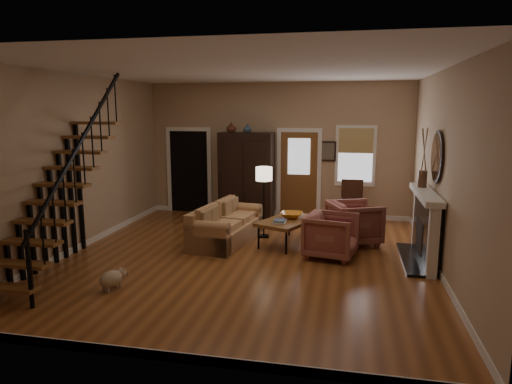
% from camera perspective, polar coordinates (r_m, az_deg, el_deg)
% --- Properties ---
extents(room, '(7.00, 7.33, 3.30)m').
position_cam_1_polar(room, '(9.73, -1.36, 3.56)').
color(room, brown).
rests_on(room, ground).
extents(staircase, '(0.94, 2.80, 3.20)m').
position_cam_1_polar(staircase, '(7.87, -23.69, 1.82)').
color(staircase, brown).
rests_on(staircase, ground).
extents(fireplace, '(0.33, 1.95, 2.30)m').
position_cam_1_polar(fireplace, '(8.49, 20.65, -3.35)').
color(fireplace, black).
rests_on(fireplace, ground).
extents(armoire, '(1.30, 0.60, 2.10)m').
position_cam_1_polar(armoire, '(11.19, -1.19, 2.09)').
color(armoire, black).
rests_on(armoire, ground).
extents(vase_a, '(0.24, 0.24, 0.25)m').
position_cam_1_polar(vase_a, '(11.07, -3.11, 8.09)').
color(vase_a, '#4C2619').
rests_on(vase_a, armoire).
extents(vase_b, '(0.20, 0.20, 0.21)m').
position_cam_1_polar(vase_b, '(10.98, -1.07, 7.99)').
color(vase_b, '#334C60').
rests_on(vase_b, armoire).
extents(sofa, '(1.12, 2.08, 0.74)m').
position_cam_1_polar(sofa, '(9.18, -3.72, -4.08)').
color(sofa, '#B38051').
rests_on(sofa, ground).
extents(coffee_table, '(1.23, 1.52, 0.51)m').
position_cam_1_polar(coffee_table, '(9.08, 4.00, -5.00)').
color(coffee_table, brown).
rests_on(coffee_table, ground).
extents(bowl, '(0.45, 0.45, 0.11)m').
position_cam_1_polar(bowl, '(9.14, 4.46, -2.90)').
color(bowl, orange).
rests_on(bowl, coffee_table).
extents(books, '(0.24, 0.33, 0.06)m').
position_cam_1_polar(books, '(8.74, 2.98, -3.66)').
color(books, beige).
rests_on(books, coffee_table).
extents(armchair_left, '(1.03, 1.01, 0.80)m').
position_cam_1_polar(armchair_left, '(8.36, 9.41, -5.41)').
color(armchair_left, maroon).
rests_on(armchair_left, ground).
extents(armchair_right, '(1.21, 1.19, 0.85)m').
position_cam_1_polar(armchair_right, '(9.27, 12.17, -3.78)').
color(armchair_right, maroon).
rests_on(armchair_right, ground).
extents(floor_lamp, '(0.40, 0.40, 1.48)m').
position_cam_1_polar(floor_lamp, '(9.46, 0.99, -1.31)').
color(floor_lamp, black).
rests_on(floor_lamp, ground).
extents(side_chair, '(0.54, 0.54, 1.02)m').
position_cam_1_polar(side_chair, '(10.82, 11.88, -1.32)').
color(side_chair, '#3A2012').
rests_on(side_chair, ground).
extents(dog, '(0.39, 0.48, 0.31)m').
position_cam_1_polar(dog, '(7.19, -17.67, -10.46)').
color(dog, tan).
rests_on(dog, ground).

